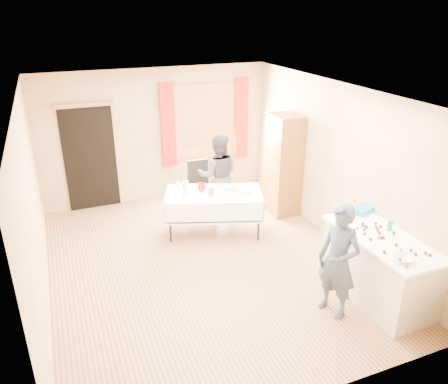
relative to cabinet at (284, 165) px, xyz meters
name	(u,v)px	position (x,y,z in m)	size (l,w,h in m)	color
floor	(205,264)	(-1.99, -1.19, -0.95)	(4.50, 5.50, 0.02)	#9E7047
ceiling	(201,92)	(-1.99, -1.19, 1.67)	(4.50, 5.50, 0.02)	white
wall_back	(157,136)	(-1.99, 1.57, 0.36)	(4.50, 0.02, 2.60)	tan
wall_front	(307,295)	(-1.99, -3.95, 0.36)	(4.50, 0.02, 2.60)	tan
wall_left	(32,211)	(-4.25, -1.19, 0.36)	(0.02, 5.50, 2.60)	tan
wall_right	(336,165)	(0.27, -1.19, 0.36)	(0.02, 5.50, 2.60)	tan
window_frame	(205,121)	(-0.99, 1.53, 0.56)	(1.32, 0.06, 1.52)	olive
window_pane	(205,122)	(-0.99, 1.51, 0.56)	(1.20, 0.02, 1.40)	white
curtain_left	(168,126)	(-1.77, 1.48, 0.56)	(0.28, 0.06, 1.65)	#B41D0F
curtain_right	(241,118)	(-0.21, 1.48, 0.56)	(0.28, 0.06, 1.65)	#B41D0F
doorway	(90,158)	(-3.29, 1.54, 0.06)	(0.95, 0.04, 2.00)	black
door_lintel	(83,105)	(-3.29, 1.51, 1.08)	(1.05, 0.06, 0.08)	olive
cabinet	(284,165)	(0.00, 0.00, 0.00)	(0.50, 0.60, 1.88)	brown
counter	(379,267)	(-0.10, -2.82, -0.49)	(0.78, 1.64, 0.91)	beige
party_table	(214,209)	(-1.49, -0.29, -0.50)	(1.81, 1.32, 0.75)	black
chair	(201,196)	(-1.42, 0.62, -0.65)	(0.41, 0.41, 0.97)	black
girl	(338,261)	(-0.83, -2.89, -0.19)	(0.54, 0.65, 1.51)	#26324B
woman	(218,176)	(-1.18, 0.32, -0.15)	(0.92, 0.82, 1.58)	black
soda_can	(390,226)	(0.09, -2.70, 0.03)	(0.07, 0.07, 0.12)	#177F46
mixing_bowl	(402,259)	(-0.29, -3.36, 0.00)	(0.30, 0.30, 0.06)	white
foam_block	(350,215)	(-0.17, -2.20, 0.01)	(0.15, 0.10, 0.08)	white
blue_basket	(362,210)	(0.10, -2.13, 0.01)	(0.30, 0.20, 0.08)	#1075BD
pitcher	(185,189)	(-1.97, -0.21, -0.08)	(0.11, 0.11, 0.22)	silver
cup_red	(202,187)	(-1.67, -0.16, -0.13)	(0.17, 0.17, 0.13)	red
cup_rainbow	(211,192)	(-1.58, -0.40, -0.13)	(0.15, 0.15, 0.12)	red
small_bowl	(231,188)	(-1.18, -0.29, -0.16)	(0.21, 0.21, 0.05)	white
pastry_tray	(244,193)	(-1.05, -0.55, -0.18)	(0.28, 0.20, 0.02)	white
bottle	(178,184)	(-2.00, 0.10, -0.11)	(0.10, 0.10, 0.16)	white
cake_balls	(384,238)	(-0.15, -2.87, -0.01)	(0.50, 1.09, 0.04)	#3F2314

